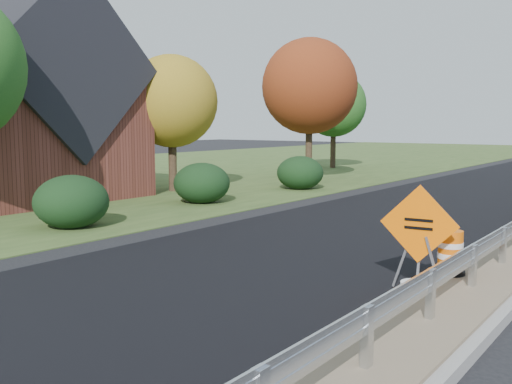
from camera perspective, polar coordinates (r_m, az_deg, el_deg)
The scene contains 11 objects.
grass_verge_near at distance 37.08m, azimuth -9.40°, elevation 2.20°, with size 30.00×120.00×0.03m, color #354C20.
milled_overlay at distance 26.73m, azimuth 21.19°, elevation 0.07°, with size 7.20×120.00×0.01m, color black.
hedge_south at distance 16.84m, azimuth -17.97°, elevation -0.91°, with size 2.09×2.09×1.52m, color black.
hedge_mid at distance 21.18m, azimuth -5.44°, elevation 0.91°, with size 2.09×2.09×1.52m, color black.
hedge_north at distance 25.65m, azimuth 4.43°, elevation 1.94°, with size 2.09×2.09×1.52m, color black.
tree_near_yellow at distance 24.95m, azimuth -8.44°, elevation 8.94°, with size 3.96×3.96×5.88m.
tree_near_red at distance 30.08m, azimuth 5.37°, elevation 10.47°, with size 4.95×4.95×7.35m.
tree_near_back at distance 38.46m, azimuth 7.78°, elevation 8.65°, with size 4.29×4.29×6.37m.
brick_house at distance 25.07m, azimuth -23.27°, elevation 7.73°, with size 9.40×7.07×8.54m.
caution_sign at distance 10.42m, azimuth 15.86°, elevation -7.01°, with size 1.36×0.57×1.88m.
barrel_median_near at distance 10.88m, azimuth 18.85°, elevation -5.82°, with size 0.54×0.54×0.79m.
Camera 1 is at (2.65, -15.61, 2.92)m, focal length 40.00 mm.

